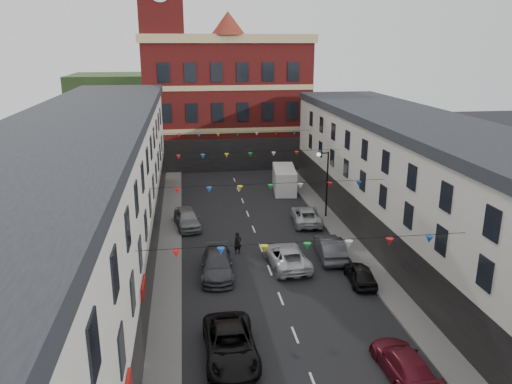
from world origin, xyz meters
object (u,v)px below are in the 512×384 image
car_right_d (360,274)px  white_van (284,179)px  moving_car (287,256)px  car_left_c (230,344)px  car_right_e (330,247)px  car_right_f (306,215)px  car_left_e (187,218)px  pedestrian (238,243)px  street_lamp (325,175)px  car_right_c (403,363)px  car_left_d (217,265)px

car_right_d → white_van: size_ratio=0.66×
moving_car → white_van: size_ratio=0.95×
car_left_c → car_right_e: car_right_e is taller
car_right_d → car_right_f: bearing=-82.1°
car_left_e → moving_car: (6.79, -8.73, -0.06)m
car_left_c → pedestrian: bearing=81.6°
street_lamp → pedestrian: 11.27m
car_right_c → pedestrian: bearing=-69.1°
pedestrian → car_right_e: bearing=-33.4°
car_right_f → white_van: (0.06, 9.98, 0.54)m
car_left_c → car_right_e: 13.76m
car_left_d → car_right_e: (8.27, 1.71, 0.03)m
car_left_c → car_right_f: 20.17m
street_lamp → car_left_e: 12.46m
car_left_c → white_van: white_van is taller
car_right_e → pedestrian: pedestrian is taller
car_left_e → white_van: 14.04m
car_left_e → white_van: bearing=35.0°
car_left_c → car_right_f: bearing=65.1°
car_left_d → white_van: bearing=69.8°
car_left_e → car_right_c: 23.46m
car_right_c → car_left_e: bearing=-66.5°
car_right_d → car_right_c: bearing=86.4°
car_left_e → car_right_e: (10.17, -7.79, -0.01)m
car_right_d → car_right_e: (-0.83, 4.17, 0.16)m
car_right_f → car_left_d: bearing=53.5°
car_right_f → car_left_c: bearing=71.6°
car_right_c → moving_car: bearing=-77.8°
car_left_c → car_right_d: 11.38m
white_van → pedestrian: bearing=-106.1°
car_left_d → moving_car: (4.89, 0.77, -0.01)m
car_right_c → pedestrian: (-6.12, 15.18, 0.16)m
car_right_f → white_van: bearing=-84.5°
street_lamp → moving_car: size_ratio=1.12×
car_left_d → car_right_f: bearing=51.1°
car_left_d → white_van: 20.83m
street_lamp → car_right_e: bearing=-102.5°
car_left_d → pedestrian: pedestrian is taller
car_left_d → street_lamp: bearing=48.6°
car_right_c → white_van: white_van is taller
car_right_e → car_left_c: bearing=58.2°
street_lamp → car_left_e: bearing=-176.7°
car_left_e → pedestrian: 7.15m
car_left_c → car_left_e: size_ratio=1.16×
street_lamp → white_van: (-1.78, 8.87, -2.66)m
car_left_d → car_right_e: car_right_e is taller
moving_car → pedestrian: 4.08m
car_left_c → car_right_c: car_left_c is taller
car_left_c → car_right_c: bearing=-18.4°
street_lamp → car_right_c: size_ratio=1.29×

